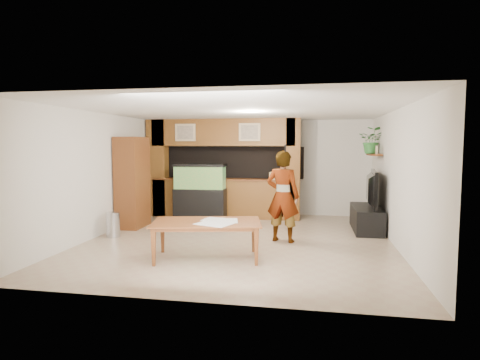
% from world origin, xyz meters
% --- Properties ---
extents(floor, '(6.50, 6.50, 0.00)m').
position_xyz_m(floor, '(0.00, 0.00, 0.00)').
color(floor, gray).
rests_on(floor, ground).
extents(ceiling, '(6.50, 6.50, 0.00)m').
position_xyz_m(ceiling, '(0.00, 0.00, 2.60)').
color(ceiling, white).
rests_on(ceiling, wall_back).
extents(wall_back, '(6.00, 0.00, 6.00)m').
position_xyz_m(wall_back, '(0.00, 3.25, 1.30)').
color(wall_back, beige).
rests_on(wall_back, floor).
extents(wall_left, '(0.00, 6.50, 6.50)m').
position_xyz_m(wall_left, '(-3.00, 0.00, 1.30)').
color(wall_left, beige).
rests_on(wall_left, floor).
extents(wall_right, '(0.00, 6.50, 6.50)m').
position_xyz_m(wall_right, '(3.00, 0.00, 1.30)').
color(wall_right, beige).
rests_on(wall_right, floor).
extents(partition, '(4.20, 0.99, 2.60)m').
position_xyz_m(partition, '(-0.95, 2.64, 1.31)').
color(partition, brown).
rests_on(partition, floor).
extents(wall_clock, '(0.05, 0.25, 0.25)m').
position_xyz_m(wall_clock, '(-2.97, 1.00, 1.90)').
color(wall_clock, black).
rests_on(wall_clock, wall_left).
extents(wall_shelf, '(0.25, 0.90, 0.04)m').
position_xyz_m(wall_shelf, '(2.85, 1.95, 1.70)').
color(wall_shelf, brown).
rests_on(wall_shelf, wall_right).
extents(pantry_cabinet, '(0.53, 0.86, 2.11)m').
position_xyz_m(pantry_cabinet, '(-2.70, 0.87, 1.05)').
color(pantry_cabinet, brown).
rests_on(pantry_cabinet, floor).
extents(trash_can, '(0.28, 0.28, 0.52)m').
position_xyz_m(trash_can, '(-2.66, -0.18, 0.26)').
color(trash_can, '#B2B2B7').
rests_on(trash_can, floor).
extents(aquarium, '(1.30, 0.49, 1.45)m').
position_xyz_m(aquarium, '(-1.38, 1.95, 0.71)').
color(aquarium, black).
rests_on(aquarium, floor).
extents(tv_stand, '(0.59, 1.60, 0.53)m').
position_xyz_m(tv_stand, '(2.65, 1.46, 0.27)').
color(tv_stand, black).
rests_on(tv_stand, floor).
extents(television, '(0.30, 1.44, 0.83)m').
position_xyz_m(television, '(2.65, 1.46, 0.95)').
color(television, black).
rests_on(television, tv_stand).
extents(photo_frame, '(0.03, 0.14, 0.19)m').
position_xyz_m(photo_frame, '(2.85, 1.61, 1.81)').
color(photo_frame, tan).
rests_on(photo_frame, wall_shelf).
extents(potted_plant, '(0.71, 0.67, 0.62)m').
position_xyz_m(potted_plant, '(2.82, 2.13, 2.03)').
color(potted_plant, '#2D712F').
rests_on(potted_plant, wall_shelf).
extents(person, '(0.74, 0.57, 1.82)m').
position_xyz_m(person, '(0.87, 0.06, 0.91)').
color(person, '#9E8756').
rests_on(person, floor).
extents(microphone, '(0.03, 0.09, 0.15)m').
position_xyz_m(microphone, '(0.92, -0.10, 1.86)').
color(microphone, black).
rests_on(microphone, person).
extents(dining_table, '(1.98, 1.35, 0.64)m').
position_xyz_m(dining_table, '(-0.30, -1.42, 0.32)').
color(dining_table, brown).
rests_on(dining_table, floor).
extents(newspaper_a, '(0.66, 0.57, 0.01)m').
position_xyz_m(newspaper_a, '(-0.13, -1.58, 0.64)').
color(newspaper_a, silver).
rests_on(newspaper_a, dining_table).
extents(newspaper_b, '(0.65, 0.53, 0.01)m').
position_xyz_m(newspaper_b, '(-0.09, -1.30, 0.64)').
color(newspaper_b, silver).
rests_on(newspaper_b, dining_table).
extents(newspaper_c, '(0.56, 0.46, 0.01)m').
position_xyz_m(newspaper_c, '(-0.15, -1.22, 0.64)').
color(newspaper_c, silver).
rests_on(newspaper_c, dining_table).
extents(counter_box, '(0.31, 0.23, 0.19)m').
position_xyz_m(counter_box, '(0.50, 2.45, 1.13)').
color(counter_box, '#A28C58').
rests_on(counter_box, partition).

